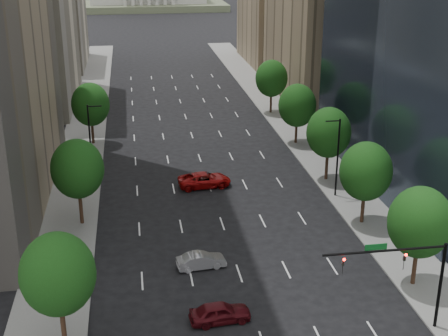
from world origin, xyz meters
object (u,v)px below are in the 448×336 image
car_maroon (220,312)px  traffic_signal (410,269)px  car_silver (201,261)px  car_red_far (205,180)px

car_maroon → traffic_signal: bearing=-109.0°
car_maroon → car_silver: (-0.47, 8.26, -0.08)m
traffic_signal → car_red_far: size_ratio=1.49×
car_maroon → car_silver: 8.28m
traffic_signal → car_maroon: size_ratio=1.96×
traffic_signal → car_maroon: traffic_signal is taller
car_silver → car_red_far: 18.80m
car_silver → car_red_far: (2.57, 18.62, 0.14)m
traffic_signal → car_silver: traffic_signal is taller
traffic_signal → car_silver: (-13.66, 11.45, -4.46)m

